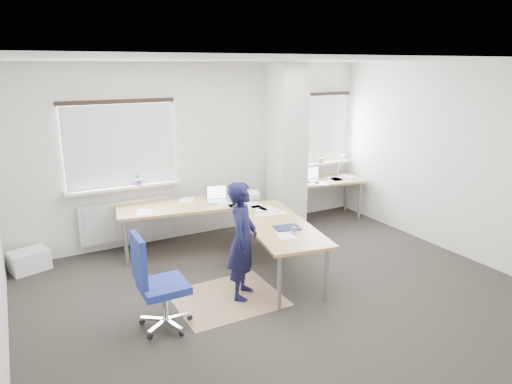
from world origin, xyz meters
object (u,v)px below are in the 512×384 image
desk_main (231,215)px  desk_side (325,182)px  task_chair (161,302)px  person (243,241)px

desk_main → desk_side: bearing=31.4°
desk_main → desk_side: size_ratio=1.98×
task_chair → desk_main: bearing=41.4°
task_chair → desk_side: bearing=30.2°
desk_main → person: person is taller
desk_main → task_chair: (-1.44, -1.25, -0.39)m
desk_main → task_chair: 1.94m
desk_main → desk_side: (2.35, 0.92, -0.01)m
desk_side → task_chair: bearing=-140.2°
task_chair → person: (1.10, 0.22, 0.42)m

